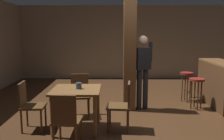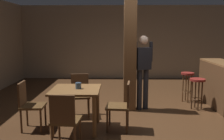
{
  "view_description": "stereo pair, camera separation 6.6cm",
  "coord_description": "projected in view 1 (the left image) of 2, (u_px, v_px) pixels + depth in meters",
  "views": [
    {
      "loc": [
        -0.38,
        -5.17,
        1.8
      ],
      "look_at": [
        -0.41,
        0.03,
        1.01
      ],
      "focal_mm": 40.0,
      "sensor_mm": 36.0,
      "label": 1
    },
    {
      "loc": [
        -0.32,
        -5.17,
        1.8
      ],
      "look_at": [
        -0.41,
        0.03,
        1.01
      ],
      "focal_mm": 40.0,
      "sensor_mm": 36.0,
      "label": 2
    }
  ],
  "objects": [
    {
      "name": "ground_plane",
      "position": [
        131.0,
        116.0,
        5.38
      ],
      "size": [
        10.8,
        10.8,
        0.0
      ],
      "primitive_type": "plane",
      "color": "#422816"
    },
    {
      "name": "wall_back",
      "position": [
        123.0,
        42.0,
        9.61
      ],
      "size": [
        8.0,
        0.1,
        2.8
      ],
      "primitive_type": "cube",
      "color": "gray",
      "rests_on": "ground_plane"
    },
    {
      "name": "pillar",
      "position": [
        130.0,
        50.0,
        5.67
      ],
      "size": [
        0.28,
        0.28,
        2.8
      ],
      "primitive_type": "cube",
      "color": "brown",
      "rests_on": "ground_plane"
    },
    {
      "name": "dining_table",
      "position": [
        76.0,
        97.0,
        4.56
      ],
      "size": [
        0.88,
        0.88,
        0.78
      ],
      "color": "brown",
      "rests_on": "ground_plane"
    },
    {
      "name": "chair_north",
      "position": [
        80.0,
        93.0,
        5.36
      ],
      "size": [
        0.48,
        0.48,
        0.89
      ],
      "color": "#4C3319",
      "rests_on": "ground_plane"
    },
    {
      "name": "chair_south",
      "position": [
        66.0,
        119.0,
        3.76
      ],
      "size": [
        0.45,
        0.45,
        0.89
      ],
      "color": "#4C3319",
      "rests_on": "ground_plane"
    },
    {
      "name": "chair_east",
      "position": [
        123.0,
        103.0,
        4.56
      ],
      "size": [
        0.46,
        0.46,
        0.89
      ],
      "color": "#4C3319",
      "rests_on": "ground_plane"
    },
    {
      "name": "chair_west",
      "position": [
        29.0,
        103.0,
        4.57
      ],
      "size": [
        0.44,
        0.44,
        0.89
      ],
      "color": "#4C3319",
      "rests_on": "ground_plane"
    },
    {
      "name": "napkin_cup",
      "position": [
        79.0,
        86.0,
        4.53
      ],
      "size": [
        0.11,
        0.11,
        0.11
      ],
      "primitive_type": "cylinder",
      "color": "#33475B",
      "rests_on": "dining_table"
    },
    {
      "name": "standing_person",
      "position": [
        143.0,
        67.0,
        5.75
      ],
      "size": [
        0.47,
        0.3,
        1.72
      ],
      "color": "black",
      "rests_on": "ground_plane"
    },
    {
      "name": "bar_counter",
      "position": [
        217.0,
        83.0,
        6.08
      ],
      "size": [
        0.56,
        1.69,
        1.09
      ],
      "color": "brown",
      "rests_on": "ground_plane"
    },
    {
      "name": "bar_stool_near",
      "position": [
        197.0,
        86.0,
        5.83
      ],
      "size": [
        0.36,
        0.36,
        0.73
      ],
      "color": "maroon",
      "rests_on": "ground_plane"
    },
    {
      "name": "bar_stool_mid",
      "position": [
        186.0,
        80.0,
        6.46
      ],
      "size": [
        0.33,
        0.33,
        0.77
      ],
      "color": "maroon",
      "rests_on": "ground_plane"
    }
  ]
}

